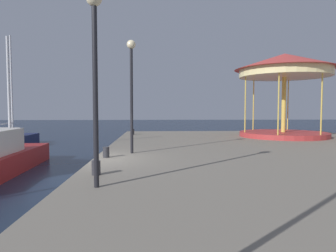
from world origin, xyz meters
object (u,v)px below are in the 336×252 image
Objects in this scene: lamp_post_far_end at (131,77)px; bollard_south at (133,132)px; sailboat_navy at (8,139)px; carousel at (284,75)px; lamp_post_mid_promenade at (95,55)px; bollard_north at (96,168)px; bollard_center at (106,152)px.

lamp_post_far_end is 9.30m from bollard_south.
sailboat_navy is 19.24× the size of bollard_south.
carousel reaches higher than lamp_post_mid_promenade.
bollard_south is (0.05, 12.83, 0.00)m from bollard_north.
lamp_post_far_end is 11.49× the size of bollard_north.
bollard_center is at bearing 96.30° from lamp_post_mid_promenade.
bollard_south is at bearing 90.89° from lamp_post_mid_promenade.
bollard_north and bollard_south have the same top height.
bollard_south is at bearing 94.08° from lamp_post_far_end.
bollard_center is at bearing -142.07° from carousel.
bollard_south is at bearing 169.24° from carousel.
carousel is at bearing -4.55° from sailboat_navy.
bollard_north is (0.21, -2.97, 0.00)m from bollard_center.
bollard_center is at bearing 93.96° from bollard_north.
bollard_north is 1.00× the size of bollard_south.
bollard_north is (-0.27, 1.31, -2.85)m from lamp_post_mid_promenade.
sailboat_navy is at bearing 122.19° from lamp_post_mid_promenade.
sailboat_navy reaches higher than bollard_center.
bollard_south is (-0.22, 14.14, -2.85)m from lamp_post_mid_promenade.
bollard_north is at bearing -56.00° from sailboat_navy.
lamp_post_far_end is at bearing 80.47° from bollard_north.
lamp_post_mid_promenade is at bearing -94.39° from lamp_post_far_end.
bollard_center is at bearing -129.74° from lamp_post_far_end.
carousel is 11.66m from lamp_post_far_end.
lamp_post_mid_promenade is 3.15m from bollard_north.
bollard_north is (-10.02, -10.94, -3.82)m from carousel.
sailboat_navy reaches higher than bollard_south.
carousel is 15.96× the size of bollard_north.
sailboat_navy reaches higher than lamp_post_far_end.
sailboat_navy reaches higher than carousel.
bollard_north is at bearing -86.04° from bollard_center.
carousel reaches higher than lamp_post_far_end.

